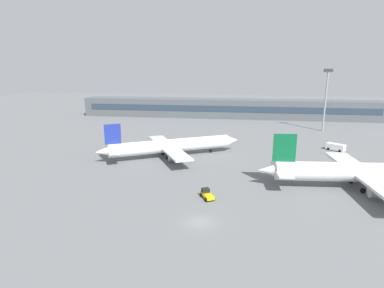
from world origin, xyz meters
The scene contains 7 objects.
ground_plane centered at (0.00, 40.00, 0.00)m, with size 400.00×400.00×0.00m, color slate.
terminal_building centered at (0.00, 109.50, 4.50)m, with size 144.15×12.13×9.00m.
airplane_near centered at (32.53, 19.64, 3.42)m, with size 45.44×31.77×11.22m.
airplane_mid centered at (-12.45, 36.84, 3.09)m, with size 37.28×27.09×10.15m.
baggage_tug_yellow centered at (0.08, 9.68, 0.80)m, with size 3.07×3.88×1.75m.
service_van_white centered at (34.43, 50.36, 1.11)m, with size 5.29×4.84×2.08m.
floodlight_tower_west centered at (37.92, 80.88, 13.81)m, with size 3.20×0.80×23.67m.
Camera 1 is at (5.71, -45.86, 24.32)m, focal length 29.44 mm.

